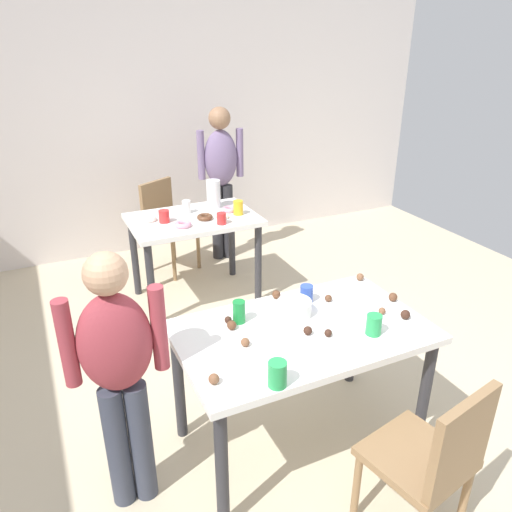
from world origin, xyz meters
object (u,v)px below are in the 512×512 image
object	(u,v)px
dining_table_near	(302,345)
person_girl_near	(119,367)
chair_far_table	(166,221)
pitcher_far	(214,194)
dining_table_far	(194,231)
chair_near_table	(433,457)
soda_can	(239,312)
mixing_bowl	(294,308)
person_adult_far	(221,171)

from	to	relation	value
dining_table_near	person_girl_near	distance (m)	0.94
chair_far_table	pitcher_far	size ratio (longest dim) A/B	3.59
dining_table_far	person_girl_near	distance (m)	2.07
chair_near_table	soda_can	bearing A→B (deg)	116.41
chair_far_table	person_girl_near	distance (m)	2.70
chair_near_table	soda_can	distance (m)	1.12
mixing_bowl	soda_can	bearing A→B (deg)	169.38
dining_table_far	soda_can	xyz separation A→B (m)	(-0.30, -1.65, 0.18)
dining_table_near	soda_can	distance (m)	0.37
dining_table_far	chair_near_table	xyz separation A→B (m)	(0.18, -2.61, -0.14)
chair_far_table	person_adult_far	bearing A→B (deg)	1.00
chair_far_table	mixing_bowl	size ratio (longest dim) A/B	4.76
person_girl_near	person_adult_far	distance (m)	2.94
soda_can	pitcher_far	distance (m)	1.89
dining_table_far	mixing_bowl	world-z (taller)	mixing_bowl
dining_table_far	chair_far_table	xyz separation A→B (m)	(-0.06, 0.70, -0.14)
dining_table_far	chair_far_table	distance (m)	0.71
mixing_bowl	dining_table_far	bearing A→B (deg)	90.14
chair_near_table	dining_table_far	bearing A→B (deg)	94.00
chair_far_table	soda_can	world-z (taller)	soda_can
dining_table_far	pitcher_far	size ratio (longest dim) A/B	4.28
mixing_bowl	soda_can	xyz separation A→B (m)	(-0.30, 0.06, 0.02)
chair_near_table	mixing_bowl	xyz separation A→B (m)	(-0.18, 0.91, 0.29)
person_adult_far	soda_can	size ratio (longest dim) A/B	12.45
dining_table_near	chair_near_table	xyz separation A→B (m)	(0.21, -0.76, -0.16)
chair_near_table	chair_far_table	distance (m)	3.31
dining_table_far	soda_can	size ratio (longest dim) A/B	8.49
pitcher_far	dining_table_near	bearing A→B (deg)	-97.77
dining_table_near	pitcher_far	bearing A→B (deg)	82.23
person_girl_near	pitcher_far	distance (m)	2.33
chair_near_table	mixing_bowl	size ratio (longest dim) A/B	4.76
dining_table_far	person_girl_near	size ratio (longest dim) A/B	0.77
chair_far_table	mixing_bowl	bearing A→B (deg)	-88.55
dining_table_far	mixing_bowl	xyz separation A→B (m)	(0.00, -1.70, 0.16)
dining_table_near	chair_far_table	world-z (taller)	chair_far_table
dining_table_far	chair_far_table	size ratio (longest dim) A/B	1.19
dining_table_near	person_girl_near	size ratio (longest dim) A/B	0.96
chair_near_table	chair_far_table	xyz separation A→B (m)	(-0.24, 3.30, 0.00)
dining_table_near	chair_far_table	xyz separation A→B (m)	(-0.03, 2.54, -0.16)
mixing_bowl	pitcher_far	world-z (taller)	pitcher_far
person_girl_near	pitcher_far	size ratio (longest dim) A/B	5.55
chair_near_table	mixing_bowl	world-z (taller)	chair_near_table
soda_can	mixing_bowl	bearing A→B (deg)	-10.62
chair_near_table	person_adult_far	distance (m)	3.36
dining_table_near	chair_near_table	world-z (taller)	chair_near_table
person_girl_near	mixing_bowl	size ratio (longest dim) A/B	7.36
dining_table_far	person_girl_near	world-z (taller)	person_girl_near
person_girl_near	pitcher_far	world-z (taller)	person_girl_near
person_adult_far	soda_can	bearing A→B (deg)	-109.34
dining_table_near	dining_table_far	size ratio (longest dim) A/B	1.24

